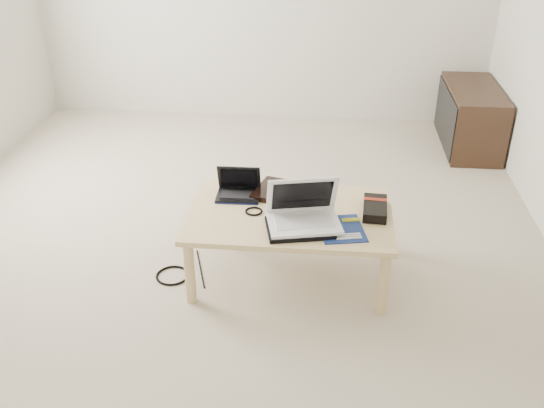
# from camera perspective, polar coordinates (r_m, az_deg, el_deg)

# --- Properties ---
(ground) EXTENTS (4.00, 4.00, 0.00)m
(ground) POSITION_cam_1_polar(r_m,az_deg,el_deg) (3.97, -4.10, -1.80)
(ground) COLOR #B9AB96
(ground) RESTS_ON ground
(coffee_table) EXTENTS (1.10, 0.70, 0.40)m
(coffee_table) POSITION_cam_1_polar(r_m,az_deg,el_deg) (3.29, 1.70, -1.56)
(coffee_table) COLOR tan
(coffee_table) RESTS_ON ground
(media_cabinet) EXTENTS (0.41, 0.90, 0.50)m
(media_cabinet) POSITION_cam_1_polar(r_m,az_deg,el_deg) (5.26, 18.11, 7.75)
(media_cabinet) COLOR #382317
(media_cabinet) RESTS_ON ground
(book) EXTENTS (0.38, 0.35, 0.03)m
(book) POSITION_cam_1_polar(r_m,az_deg,el_deg) (3.44, 1.20, 1.09)
(book) COLOR black
(book) RESTS_ON coffee_table
(netbook) EXTENTS (0.25, 0.18, 0.17)m
(netbook) POSITION_cam_1_polar(r_m,az_deg,el_deg) (3.43, -3.17, 1.34)
(netbook) COLOR black
(netbook) RESTS_ON coffee_table
(tablet) EXTENTS (0.26, 0.22, 0.01)m
(tablet) POSITION_cam_1_polar(r_m,az_deg,el_deg) (3.22, 2.32, -1.20)
(tablet) COLOR black
(tablet) RESTS_ON coffee_table
(remote) EXTENTS (0.13, 0.25, 0.02)m
(remote) POSITION_cam_1_polar(r_m,az_deg,el_deg) (3.30, 4.14, -0.34)
(remote) COLOR silver
(remote) RESTS_ON coffee_table
(neoprene_sleeve) EXTENTS (0.38, 0.31, 0.02)m
(neoprene_sleeve) POSITION_cam_1_polar(r_m,az_deg,el_deg) (3.12, 2.63, -2.25)
(neoprene_sleeve) COLOR black
(neoprene_sleeve) RESTS_ON coffee_table
(white_laptop) EXTENTS (0.41, 0.33, 0.25)m
(white_laptop) POSITION_cam_1_polar(r_m,az_deg,el_deg) (3.12, 2.98, -0.88)
(white_laptop) COLOR white
(white_laptop) RESTS_ON neoprene_sleeve
(motherboard) EXTENTS (0.27, 0.32, 0.01)m
(motherboard) POSITION_cam_1_polar(r_m,az_deg,el_deg) (3.14, 6.58, -2.33)
(motherboard) COLOR #0C1C4E
(motherboard) RESTS_ON coffee_table
(gpu_box) EXTENTS (0.14, 0.26, 0.06)m
(gpu_box) POSITION_cam_1_polar(r_m,az_deg,el_deg) (3.30, 9.67, -0.41)
(gpu_box) COLOR black
(gpu_box) RESTS_ON coffee_table
(cable_coil) EXTENTS (0.10, 0.10, 0.01)m
(cable_coil) POSITION_cam_1_polar(r_m,az_deg,el_deg) (3.27, -1.72, -0.68)
(cable_coil) COLOR black
(cable_coil) RESTS_ON coffee_table
(floor_cable_coil) EXTENTS (0.21, 0.21, 0.01)m
(floor_cable_coil) POSITION_cam_1_polar(r_m,az_deg,el_deg) (3.50, -9.35, -6.66)
(floor_cable_coil) COLOR black
(floor_cable_coil) RESTS_ON ground
(floor_cable_trail) EXTENTS (0.12, 0.37, 0.01)m
(floor_cable_trail) POSITION_cam_1_polar(r_m,az_deg,el_deg) (3.54, -6.75, -6.04)
(floor_cable_trail) COLOR black
(floor_cable_trail) RESTS_ON ground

